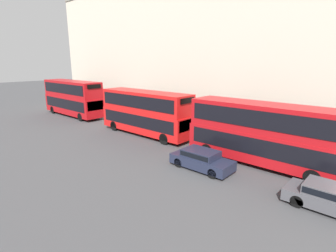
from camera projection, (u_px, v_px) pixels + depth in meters
name	position (u px, v px, depth m)	size (l,w,h in m)	color
bus_leading	(262.00, 132.00, 17.88)	(2.59, 10.43, 4.30)	#A80F14
bus_second_in_queue	(145.00, 111.00, 25.36)	(2.59, 10.27, 4.25)	red
bus_third_in_queue	(73.00, 97.00, 34.20)	(2.59, 10.42, 4.58)	#A80F14
car_dark_sedan	(332.00, 198.00, 12.60)	(1.82, 4.24, 1.26)	#47474C
car_hatchback	(201.00, 159.00, 17.51)	(1.78, 4.23, 1.31)	#1E2338
pedestrian	(92.00, 107.00, 36.35)	(0.36, 0.36, 1.75)	#26262D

